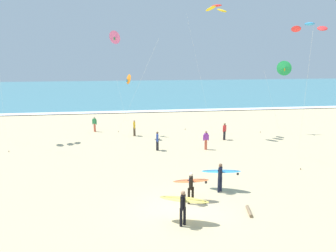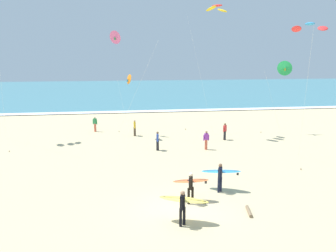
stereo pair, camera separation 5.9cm
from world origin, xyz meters
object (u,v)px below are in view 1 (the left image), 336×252
at_px(kite_delta_emerald_high, 284,68).
at_px(bystander_red_top, 224,131).
at_px(kite_arc_cobalt_distant, 309,27).
at_px(bystander_green_top, 95,124).
at_px(kite_arc_scarlet_near, 216,9).
at_px(bystander_yellow_top, 134,128).
at_px(bystander_blue_top, 157,141).
at_px(surfer_lead, 221,173).
at_px(surfer_trailing, 191,184).
at_px(kite_delta_rose_far, 115,38).
at_px(kite_delta_amber_low, 128,79).
at_px(driftwood_log, 249,211).
at_px(surfer_third, 183,202).
at_px(bystander_purple_top, 206,140).

bearing_deg(kite_delta_emerald_high, bystander_red_top, -163.48).
height_order(kite_arc_cobalt_distant, bystander_green_top, kite_arc_cobalt_distant).
relative_size(kite_arc_scarlet_near, bystander_red_top, 7.69).
xyz_separation_m(bystander_yellow_top, bystander_blue_top, (1.67, -5.29, 0.00)).
bearing_deg(surfer_lead, surfer_trailing, -148.47).
bearing_deg(bystander_yellow_top, kite_delta_rose_far, 142.30).
height_order(kite_delta_amber_low, driftwood_log, kite_delta_amber_low).
relative_size(kite_arc_cobalt_distant, bystander_blue_top, 6.26).
relative_size(surfer_trailing, driftwood_log, 1.84).
relative_size(surfer_third, bystander_red_top, 1.50).
bearing_deg(surfer_lead, kite_arc_scarlet_near, 75.98).
bearing_deg(bystander_purple_top, kite_delta_amber_low, 141.81).
xyz_separation_m(bystander_green_top, bystander_yellow_top, (3.97, -2.41, 0.00)).
bearing_deg(bystander_purple_top, kite_arc_cobalt_distant, -25.05).
xyz_separation_m(surfer_third, bystander_red_top, (6.67, 14.73, -0.24)).
bearing_deg(kite_delta_rose_far, bystander_purple_top, -43.19).
relative_size(kite_delta_emerald_high, bystander_green_top, 4.53).
xyz_separation_m(bystander_green_top, driftwood_log, (8.94, -19.27, -0.73)).
distance_m(surfer_lead, bystander_purple_top, 8.53).
bearing_deg(kite_delta_rose_far, bystander_yellow_top, -37.70).
bearing_deg(bystander_yellow_top, bystander_blue_top, -72.51).
distance_m(bystander_purple_top, bystander_red_top, 3.83).
bearing_deg(kite_arc_scarlet_near, driftwood_log, -99.48).
bearing_deg(kite_delta_emerald_high, kite_arc_scarlet_near, 179.11).
distance_m(kite_arc_scarlet_near, bystander_red_top, 11.25).
xyz_separation_m(surfer_trailing, driftwood_log, (2.62, -1.62, -0.96)).
height_order(bystander_green_top, driftwood_log, bystander_green_top).
distance_m(bystander_green_top, driftwood_log, 21.26).
distance_m(kite_arc_cobalt_distant, bystander_purple_top, 11.37).
bearing_deg(bystander_purple_top, bystander_green_top, 140.32).
xyz_separation_m(kite_delta_emerald_high, driftwood_log, (-9.67, -16.05, -6.38)).
bearing_deg(surfer_trailing, kite_arc_scarlet_near, 69.91).
bearing_deg(bystander_blue_top, bystander_yellow_top, 107.49).
distance_m(kite_arc_cobalt_distant, bystander_green_top, 21.48).
distance_m(kite_delta_emerald_high, bystander_green_top, 19.71).
bearing_deg(bystander_yellow_top, surfer_lead, -72.78).
bearing_deg(bystander_green_top, surfer_lead, -63.16).
bearing_deg(kite_arc_cobalt_distant, surfer_lead, -145.65).
relative_size(bystander_purple_top, bystander_red_top, 1.00).
bearing_deg(bystander_blue_top, kite_delta_emerald_high, 19.08).
relative_size(kite_delta_emerald_high, bystander_red_top, 4.53).
bearing_deg(bystander_blue_top, kite_delta_rose_far, 116.44).
height_order(kite_delta_emerald_high, bystander_blue_top, kite_delta_emerald_high).
bearing_deg(surfer_lead, bystander_purple_top, 80.92).
height_order(kite_delta_rose_far, kite_delta_amber_low, kite_delta_rose_far).
bearing_deg(bystander_green_top, kite_delta_emerald_high, -9.81).
xyz_separation_m(kite_arc_cobalt_distant, bystander_yellow_top, (-12.21, 8.65, -8.80)).
bearing_deg(surfer_third, bystander_purple_top, 70.67).
bearing_deg(bystander_blue_top, bystander_purple_top, -4.38).
distance_m(bystander_purple_top, bystander_green_top, 12.55).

